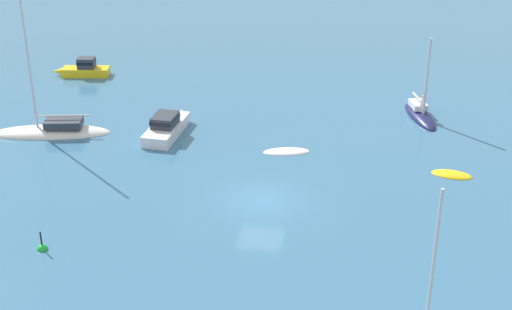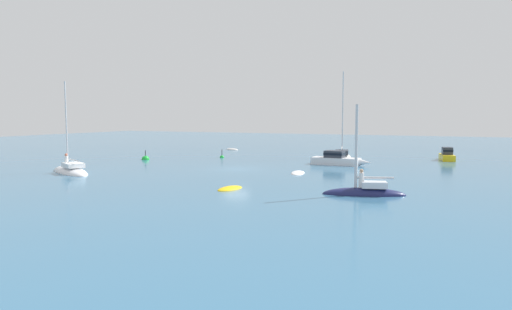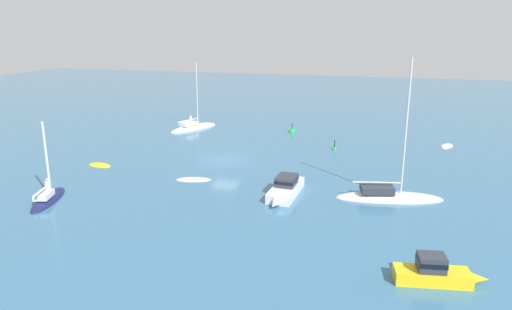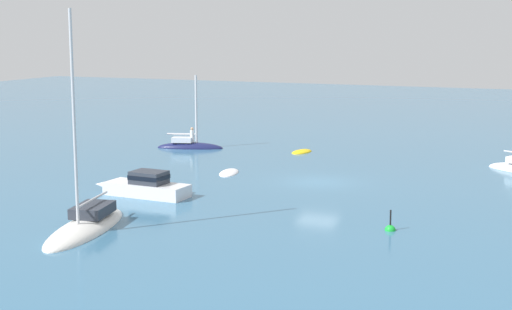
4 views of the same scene
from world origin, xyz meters
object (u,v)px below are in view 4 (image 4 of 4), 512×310
object	(u,v)px
tender	(302,152)
channel_buoy	(390,230)
sailboat	(190,146)
launch	(144,186)
skiff_1	(229,173)
ketch	(86,227)

from	to	relation	value
tender	channel_buoy	bearing A→B (deg)	-140.45
sailboat	launch	bearing A→B (deg)	-87.35
tender	launch	size ratio (longest dim) A/B	0.41
launch	skiff_1	xyz separation A→B (m)	(8.10, -1.56, -0.57)
ketch	channel_buoy	size ratio (longest dim) A/B	8.69
tender	skiff_1	bearing A→B (deg)	-179.31
ketch	skiff_1	distance (m)	15.61
launch	skiff_1	world-z (taller)	launch
sailboat	channel_buoy	world-z (taller)	sailboat
ketch	channel_buoy	xyz separation A→B (m)	(5.41, -13.35, -0.11)
sailboat	launch	size ratio (longest dim) A/B	1.02
ketch	tender	xyz separation A→B (m)	(25.51, -1.87, -0.13)
ketch	tender	size ratio (longest dim) A/B	4.29
tender	launch	bearing A→B (deg)	179.90
sailboat	skiff_1	size ratio (longest dim) A/B	2.01
tender	launch	xyz separation A→B (m)	(-18.01, 3.15, 0.57)
sailboat	launch	world-z (taller)	sailboat
launch	channel_buoy	distance (m)	14.79
ketch	skiff_1	size ratio (longest dim) A/B	3.48
launch	sailboat	bearing A→B (deg)	-67.83
tender	channel_buoy	xyz separation A→B (m)	(-20.10, -11.48, 0.02)
ketch	sailboat	bearing A→B (deg)	-175.46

